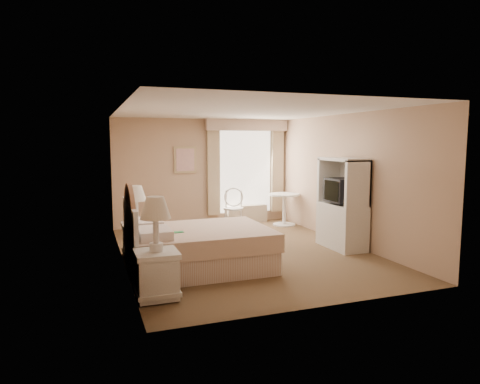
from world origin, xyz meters
name	(u,v)px	position (x,y,z in m)	size (l,w,h in m)	color
room	(244,183)	(0.00, 0.00, 1.25)	(4.21, 5.51, 2.51)	brown
window	(247,168)	(1.05, 2.65, 1.34)	(2.05, 0.22, 2.51)	white
framed_art	(185,160)	(-0.45, 2.71, 1.55)	(0.52, 0.04, 0.62)	tan
bed	(193,247)	(-1.12, -0.72, 0.35)	(2.14, 1.67, 1.47)	tan
nightstand_near	(157,261)	(-1.84, -1.81, 0.48)	(0.53, 0.53, 1.28)	white
nightstand_far	(137,230)	(-1.84, 0.36, 0.45)	(0.50, 0.50, 1.20)	white
round_table	(284,204)	(1.75, 1.98, 0.50)	(0.71, 0.71, 0.75)	silver
cafe_chair	(233,205)	(0.50, 2.02, 0.54)	(0.58, 0.58, 0.93)	silver
armoire	(342,211)	(1.81, -0.35, 0.70)	(0.50, 1.01, 1.68)	white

